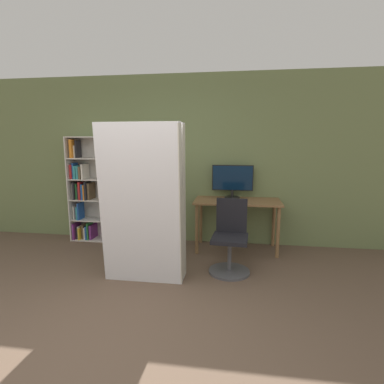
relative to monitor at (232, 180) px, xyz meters
name	(u,v)px	position (x,y,z in m)	size (l,w,h in m)	color
ground_plane	(94,357)	(-1.01, -2.71, -1.06)	(16.00, 16.00, 0.00)	brown
wall_back	(171,160)	(-1.01, 0.17, 0.29)	(8.00, 0.06, 2.70)	#6B7A4C
desk	(237,207)	(0.08, -0.17, -0.39)	(1.28, 0.62, 0.78)	brown
monitor	(232,180)	(0.00, 0.00, 0.00)	(0.63, 0.24, 0.52)	black
office_chair	(230,243)	(0.00, -0.97, -0.69)	(0.52, 0.52, 0.92)	#4C4C51
bookshelf	(87,192)	(-2.43, 0.00, -0.24)	(0.62, 0.34, 1.73)	beige
mattress_near	(142,205)	(-1.01, -1.42, -0.13)	(0.94, 0.29, 1.87)	silver
mattress_far	(147,202)	(-1.01, -1.22, -0.13)	(0.94, 0.21, 1.86)	silver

